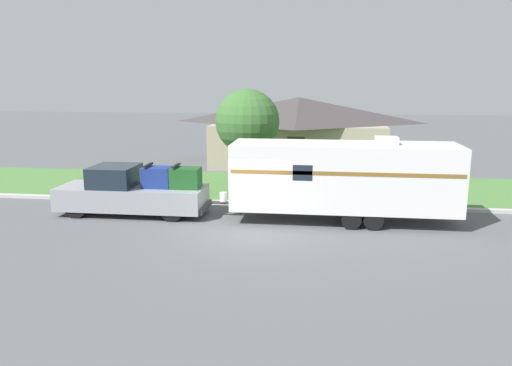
{
  "coord_description": "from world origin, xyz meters",
  "views": [
    {
      "loc": [
        2.57,
        -16.93,
        5.37
      ],
      "look_at": [
        0.21,
        1.74,
        1.4
      ],
      "focal_mm": 35.0,
      "sensor_mm": 36.0,
      "label": 1
    }
  ],
  "objects": [
    {
      "name": "ground_plane",
      "position": [
        0.0,
        0.0,
        0.0
      ],
      "size": [
        120.0,
        120.0,
        0.0
      ],
      "primitive_type": "plane",
      "color": "#515456"
    },
    {
      "name": "curb_strip",
      "position": [
        0.0,
        3.75,
        0.07
      ],
      "size": [
        80.0,
        0.3,
        0.14
      ],
      "color": "#ADADA8",
      "rests_on": "ground_plane"
    },
    {
      "name": "lawn_strip",
      "position": [
        0.0,
        7.4,
        0.01
      ],
      "size": [
        80.0,
        7.0,
        0.03
      ],
      "color": "#477538",
      "rests_on": "ground_plane"
    },
    {
      "name": "house_across_street",
      "position": [
        1.28,
        14.73,
        2.17
      ],
      "size": [
        11.26,
        7.12,
        4.19
      ],
      "color": "gray",
      "rests_on": "ground_plane"
    },
    {
      "name": "pickup_truck",
      "position": [
        -4.74,
        1.74,
        0.9
      ],
      "size": [
        5.98,
        2.03,
        2.05
      ],
      "color": "black",
      "rests_on": "ground_plane"
    },
    {
      "name": "travel_trailer",
      "position": [
        3.54,
        1.74,
        1.75
      ],
      "size": [
        9.34,
        2.35,
        3.26
      ],
      "color": "black",
      "rests_on": "ground_plane"
    },
    {
      "name": "mailbox",
      "position": [
        6.36,
        4.59,
        1.09
      ],
      "size": [
        0.48,
        0.2,
        1.42
      ],
      "color": "brown",
      "rests_on": "ground_plane"
    },
    {
      "name": "tree_in_yard",
      "position": [
        -0.67,
        5.59,
        3.42
      ],
      "size": [
        2.93,
        2.93,
        4.9
      ],
      "color": "brown",
      "rests_on": "ground_plane"
    }
  ]
}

